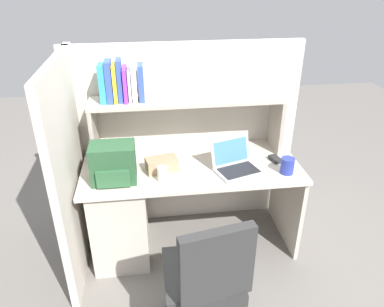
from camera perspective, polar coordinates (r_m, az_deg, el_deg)
ground_plane at (r=3.17m, az=-0.12°, el=-13.32°), size 8.00×8.00×0.00m
desk at (r=2.90m, az=-7.85°, el=-7.82°), size 1.60×0.70×0.73m
cubicle_partition_rear at (r=3.06m, az=-1.05°, el=2.48°), size 1.84×0.05×1.55m
cubicle_partition_left at (r=2.71m, az=-18.11°, el=-2.49°), size 0.05×1.06×1.55m
overhead_hutch at (r=2.77m, az=-0.68°, el=6.65°), size 1.44×0.28×0.45m
reference_books_on_shelf at (r=2.69m, az=-10.90°, el=10.75°), size 0.31×0.18×0.30m
laptop at (r=2.67m, az=6.68°, el=-1.54°), size 0.37×0.34×0.22m
backpack at (r=2.54m, az=-12.06°, el=-1.55°), size 0.30×0.23×0.27m
computer_mouse at (r=2.85m, az=12.72°, el=-0.84°), size 0.08×0.11×0.03m
paper_cup at (r=2.53m, az=-4.54°, el=-3.17°), size 0.08×0.08×0.10m
tissue_box at (r=2.65m, az=-4.70°, el=-1.72°), size 0.24×0.16×0.10m
snack_canister at (r=2.70m, az=14.49°, el=-1.83°), size 0.10×0.10×0.12m
office_chair at (r=2.27m, az=2.02°, el=-20.19°), size 0.52×0.52×0.93m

